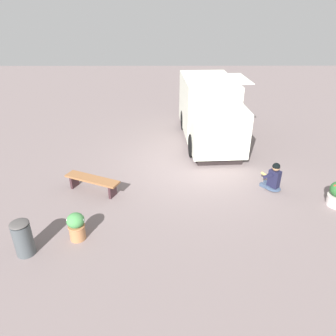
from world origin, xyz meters
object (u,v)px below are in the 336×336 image
at_px(plaza_bench, 92,181).
at_px(trash_bin, 23,238).
at_px(person_customer, 273,178).
at_px(food_truck, 209,113).
at_px(planter_flowering_near, 76,226).

relative_size(plaza_bench, trash_bin, 1.97).
bearing_deg(person_customer, food_truck, -69.59).
height_order(food_truck, person_customer, food_truck).
xyz_separation_m(food_truck, trash_bin, (5.05, 6.95, -0.70)).
bearing_deg(plaza_bench, person_customer, -178.73).
xyz_separation_m(food_truck, planter_flowering_near, (3.97, 6.43, -0.77)).
bearing_deg(food_truck, planter_flowering_near, 58.30).
distance_m(person_customer, plaza_bench, 5.57).
bearing_deg(food_truck, person_customer, 110.41).
xyz_separation_m(person_customer, plaza_bench, (5.57, 0.12, -0.02)).
distance_m(plaza_bench, trash_bin, 2.90).
xyz_separation_m(planter_flowering_near, plaza_bench, (0.07, -2.21, -0.03)).
height_order(plaza_bench, trash_bin, trash_bin).
relative_size(person_customer, plaza_bench, 0.51).
height_order(planter_flowering_near, trash_bin, trash_bin).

